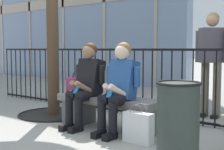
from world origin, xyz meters
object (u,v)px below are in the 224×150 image
at_px(stone_bench, 108,109).
at_px(shopping_bag, 138,127).
at_px(seated_person_companion, 119,85).
at_px(seated_person_with_phone, 86,82).
at_px(handbag_on_bench, 77,85).
at_px(trash_can, 178,123).
at_px(bystander_at_railing, 212,56).

distance_m(stone_bench, shopping_bag, 0.81).
bearing_deg(seated_person_companion, stone_bench, 156.38).
distance_m(seated_person_with_phone, shopping_bag, 1.14).
bearing_deg(stone_bench, seated_person_with_phone, -156.38).
bearing_deg(handbag_on_bench, seated_person_companion, -7.73).
xyz_separation_m(seated_person_with_phone, shopping_bag, (1.02, -0.20, -0.46)).
xyz_separation_m(stone_bench, seated_person_companion, (0.29, -0.13, 0.38)).
distance_m(seated_person_companion, shopping_bag, 0.67).
bearing_deg(shopping_bag, trash_can, -29.67).
bearing_deg(trash_can, bystander_at_railing, 103.24).
bearing_deg(handbag_on_bench, trash_can, -19.79).
relative_size(stone_bench, trash_can, 1.96).
distance_m(handbag_on_bench, bystander_at_railing, 2.22).
height_order(shopping_bag, trash_can, trash_can).
bearing_deg(handbag_on_bench, bystander_at_railing, 47.80).
bearing_deg(stone_bench, seated_person_companion, -23.62).
relative_size(stone_bench, shopping_bag, 3.38).
distance_m(seated_person_with_phone, handbag_on_bench, 0.32).
height_order(seated_person_with_phone, handbag_on_bench, seated_person_with_phone).
bearing_deg(seated_person_with_phone, stone_bench, 23.62).
distance_m(seated_person_with_phone, trash_can, 1.85).
height_order(handbag_on_bench, bystander_at_railing, bystander_at_railing).
distance_m(bystander_at_railing, trash_can, 2.48).
relative_size(stone_bench, handbag_on_bench, 4.65).
bearing_deg(trash_can, handbag_on_bench, 160.21).
bearing_deg(shopping_bag, stone_bench, 155.49).
height_order(bystander_at_railing, trash_can, bystander_at_railing).
height_order(seated_person_companion, bystander_at_railing, bystander_at_railing).
relative_size(stone_bench, seated_person_companion, 1.32).
height_order(stone_bench, bystander_at_railing, bystander_at_railing).
bearing_deg(stone_bench, shopping_bag, -24.51).
relative_size(seated_person_with_phone, bystander_at_railing, 0.71).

